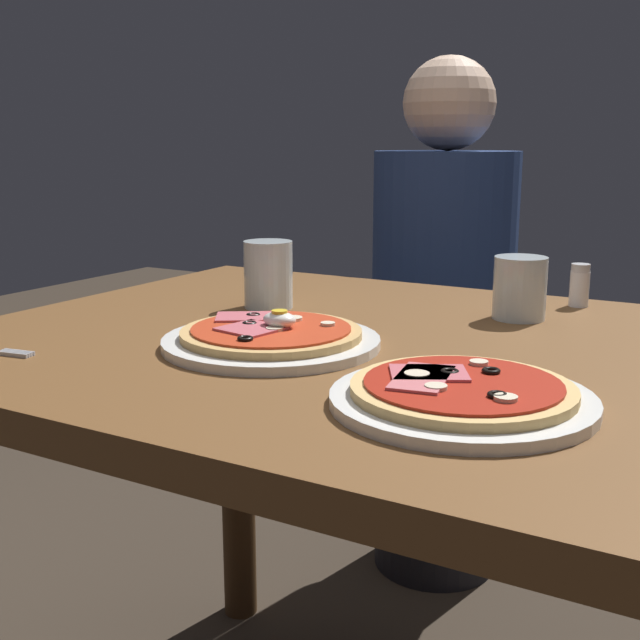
{
  "coord_description": "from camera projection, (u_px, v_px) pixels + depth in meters",
  "views": [
    {
      "loc": [
        0.43,
        -0.91,
        1.0
      ],
      "look_at": [
        -0.07,
        -0.05,
        0.78
      ],
      "focal_mm": 44.97,
      "sensor_mm": 36.0,
      "label": 1
    }
  ],
  "objects": [
    {
      "name": "water_glass_near",
      "position": [
        268.0,
        279.0,
        1.24
      ],
      "size": [
        0.08,
        0.08,
        0.1
      ],
      "color": "silver",
      "rests_on": "dining_table"
    },
    {
      "name": "pizza_across_left",
      "position": [
        462.0,
        395.0,
        0.78
      ],
      "size": [
        0.26,
        0.26,
        0.03
      ],
      "color": "white",
      "rests_on": "dining_table"
    },
    {
      "name": "water_glass_far",
      "position": [
        520.0,
        292.0,
        1.16
      ],
      "size": [
        0.08,
        0.08,
        0.09
      ],
      "color": "silver",
      "rests_on": "dining_table"
    },
    {
      "name": "dining_table",
      "position": [
        380.0,
        429.0,
        1.06
      ],
      "size": [
        1.12,
        0.85,
        0.75
      ],
      "color": "brown",
      "rests_on": "ground"
    },
    {
      "name": "salt_shaker",
      "position": [
        580.0,
        285.0,
        1.25
      ],
      "size": [
        0.03,
        0.03,
        0.07
      ],
      "color": "white",
      "rests_on": "dining_table"
    },
    {
      "name": "pizza_foreground",
      "position": [
        271.0,
        337.0,
        1.01
      ],
      "size": [
        0.27,
        0.27,
        0.05
      ],
      "color": "white",
      "rests_on": "dining_table"
    },
    {
      "name": "diner_person",
      "position": [
        441.0,
        338.0,
        1.83
      ],
      "size": [
        0.32,
        0.32,
        1.18
      ],
      "rotation": [
        0.0,
        0.0,
        3.14
      ],
      "color": "black",
      "rests_on": "ground"
    }
  ]
}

